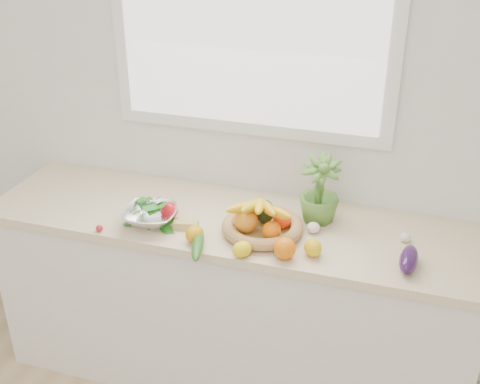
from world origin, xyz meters
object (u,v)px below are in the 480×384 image
(apple, at_px, (169,210))
(potted_herb, at_px, (319,191))
(cucumber, at_px, (198,244))
(eggplant, at_px, (409,259))
(fruit_basket, at_px, (262,222))
(colander_with_spinach, at_px, (150,212))

(apple, xyz_separation_m, potted_herb, (0.64, 0.19, 0.11))
(cucumber, bearing_deg, eggplant, 8.37)
(apple, bearing_deg, eggplant, -4.15)
(fruit_basket, bearing_deg, apple, -179.39)
(potted_herb, bearing_deg, cucumber, -137.77)
(apple, distance_m, eggplant, 1.05)
(eggplant, distance_m, cucumber, 0.84)
(eggplant, height_order, colander_with_spinach, colander_with_spinach)
(cucumber, distance_m, fruit_basket, 0.30)
(eggplant, xyz_separation_m, colander_with_spinach, (-1.10, -0.00, 0.02))
(apple, distance_m, potted_herb, 0.67)
(potted_herb, bearing_deg, eggplant, -32.62)
(eggplant, bearing_deg, colander_with_spinach, -179.85)
(potted_herb, relative_size, fruit_basket, 0.78)
(potted_herb, height_order, colander_with_spinach, potted_herb)
(apple, relative_size, cucumber, 0.30)
(apple, relative_size, colander_with_spinach, 0.29)
(cucumber, relative_size, fruit_basket, 0.63)
(eggplant, distance_m, colander_with_spinach, 1.10)
(cucumber, xyz_separation_m, fruit_basket, (0.21, 0.20, 0.03))
(cucumber, distance_m, potted_herb, 0.58)
(potted_herb, xyz_separation_m, colander_with_spinach, (-0.69, -0.26, -0.08))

